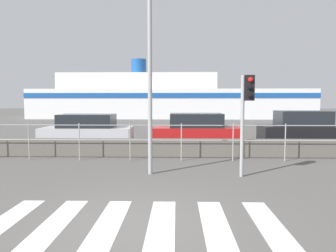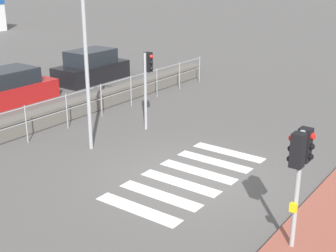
{
  "view_description": "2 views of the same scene",
  "coord_description": "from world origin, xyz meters",
  "px_view_note": "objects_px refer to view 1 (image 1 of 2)",
  "views": [
    {
      "loc": [
        0.73,
        -5.37,
        2.08
      ],
      "look_at": [
        0.53,
        2.0,
        1.5
      ],
      "focal_mm": 35.0,
      "sensor_mm": 36.0,
      "label": 1
    },
    {
      "loc": [
        -9.91,
        -6.48,
        5.58
      ],
      "look_at": [
        0.4,
        1.0,
        1.2
      ],
      "focal_mm": 50.0,
      "sensor_mm": 36.0,
      "label": 2
    }
  ],
  "objects_px": {
    "ferry_boat": "(164,99)",
    "traffic_light_far": "(247,102)",
    "parked_car_red": "(196,131)",
    "streetlamp": "(149,24)",
    "parked_car_silver": "(87,131)",
    "parked_car_black": "(302,130)"
  },
  "relations": [
    {
      "from": "ferry_boat",
      "to": "traffic_light_far",
      "type": "bearing_deg",
      "value": -83.74
    },
    {
      "from": "ferry_boat",
      "to": "parked_car_red",
      "type": "bearing_deg",
      "value": -84.19
    },
    {
      "from": "streetlamp",
      "to": "ferry_boat",
      "type": "bearing_deg",
      "value": 91.42
    },
    {
      "from": "streetlamp",
      "to": "parked_car_silver",
      "type": "xyz_separation_m",
      "value": [
        -3.62,
        6.87,
        -3.52
      ]
    },
    {
      "from": "streetlamp",
      "to": "traffic_light_far",
      "type": "bearing_deg",
      "value": -0.6
    },
    {
      "from": "streetlamp",
      "to": "parked_car_red",
      "type": "bearing_deg",
      "value": 76.29
    },
    {
      "from": "traffic_light_far",
      "to": "streetlamp",
      "type": "relative_size",
      "value": 0.41
    },
    {
      "from": "traffic_light_far",
      "to": "parked_car_black",
      "type": "bearing_deg",
      "value": 59.16
    },
    {
      "from": "traffic_light_far",
      "to": "parked_car_red",
      "type": "relative_size",
      "value": 0.66
    },
    {
      "from": "traffic_light_far",
      "to": "parked_car_black",
      "type": "xyz_separation_m",
      "value": [
        4.12,
        6.9,
        -1.35
      ]
    },
    {
      "from": "streetlamp",
      "to": "parked_car_silver",
      "type": "relative_size",
      "value": 1.55
    },
    {
      "from": "streetlamp",
      "to": "ferry_boat",
      "type": "height_order",
      "value": "ferry_boat"
    },
    {
      "from": "streetlamp",
      "to": "ferry_boat",
      "type": "relative_size",
      "value": 0.21
    },
    {
      "from": "parked_car_silver",
      "to": "parked_car_red",
      "type": "xyz_separation_m",
      "value": [
        5.3,
        0.0,
        0.02
      ]
    },
    {
      "from": "ferry_boat",
      "to": "parked_car_black",
      "type": "bearing_deg",
      "value": -72.62
    },
    {
      "from": "streetlamp",
      "to": "parked_car_black",
      "type": "bearing_deg",
      "value": 45.54
    },
    {
      "from": "parked_car_silver",
      "to": "parked_car_red",
      "type": "height_order",
      "value": "parked_car_red"
    },
    {
      "from": "parked_car_red",
      "to": "parked_car_black",
      "type": "relative_size",
      "value": 1.06
    },
    {
      "from": "parked_car_silver",
      "to": "parked_car_black",
      "type": "distance_m",
      "value": 10.36
    },
    {
      "from": "parked_car_silver",
      "to": "ferry_boat",
      "type": "bearing_deg",
      "value": 83.22
    },
    {
      "from": "traffic_light_far",
      "to": "parked_car_silver",
      "type": "xyz_separation_m",
      "value": [
        -6.24,
        6.9,
        -1.42
      ]
    },
    {
      "from": "traffic_light_far",
      "to": "parked_car_red",
      "type": "distance_m",
      "value": 7.1
    }
  ]
}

